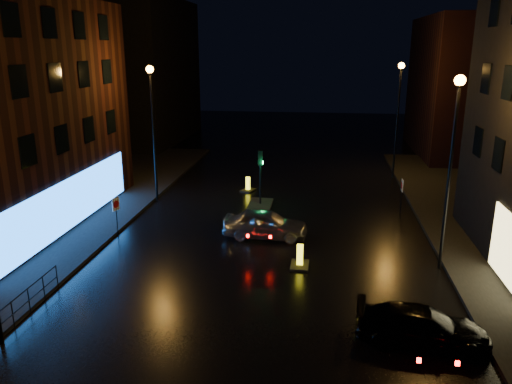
% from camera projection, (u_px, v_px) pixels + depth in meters
% --- Properties ---
extents(ground, '(120.00, 120.00, 0.00)m').
position_uv_depth(ground, '(245.00, 328.00, 17.39)').
color(ground, black).
rests_on(ground, ground).
extents(pavement_left, '(12.00, 44.00, 0.15)m').
position_uv_depth(pavement_left, '(10.00, 228.00, 26.76)').
color(pavement_left, black).
rests_on(pavement_left, ground).
extents(building_far_left, '(8.00, 16.00, 14.00)m').
position_uv_depth(building_far_left, '(142.00, 72.00, 50.76)').
color(building_far_left, black).
rests_on(building_far_left, ground).
extents(building_far_right, '(8.00, 14.00, 12.00)m').
position_uv_depth(building_far_right, '(466.00, 87.00, 44.25)').
color(building_far_right, black).
rests_on(building_far_right, ground).
extents(street_lamp_lfar, '(0.44, 0.44, 8.37)m').
position_uv_depth(street_lamp_lfar, '(152.00, 113.00, 30.14)').
color(street_lamp_lfar, black).
rests_on(street_lamp_lfar, ground).
extents(street_lamp_rnear, '(0.44, 0.44, 8.37)m').
position_uv_depth(street_lamp_rnear, '(453.00, 144.00, 20.55)').
color(street_lamp_rnear, black).
rests_on(street_lamp_rnear, ground).
extents(street_lamp_rfar, '(0.44, 0.44, 8.37)m').
position_uv_depth(street_lamp_rfar, '(399.00, 103.00, 35.77)').
color(street_lamp_rfar, black).
rests_on(street_lamp_rfar, ground).
extents(traffic_signal, '(1.40, 2.40, 3.45)m').
position_uv_depth(traffic_signal, '(260.00, 197.00, 30.72)').
color(traffic_signal, black).
rests_on(traffic_signal, ground).
extents(guard_railing, '(0.05, 6.04, 1.00)m').
position_uv_depth(guard_railing, '(12.00, 308.00, 17.25)').
color(guard_railing, black).
rests_on(guard_railing, ground).
extents(silver_hatchback, '(4.36, 1.86, 1.47)m').
position_uv_depth(silver_hatchback, '(265.00, 224.00, 25.48)').
color(silver_hatchback, '#B2B5BA').
rests_on(silver_hatchback, ground).
extents(dark_sedan, '(4.47, 2.23, 1.25)m').
position_uv_depth(dark_sedan, '(422.00, 327.00, 16.32)').
color(dark_sedan, black).
rests_on(dark_sedan, ground).
extents(bollard_near, '(0.81, 1.20, 1.04)m').
position_uv_depth(bollard_near, '(300.00, 262.00, 22.21)').
color(bollard_near, black).
rests_on(bollard_near, ground).
extents(bollard_far, '(1.07, 1.30, 0.97)m').
position_uv_depth(bollard_far, '(248.00, 188.00, 33.88)').
color(bollard_far, black).
rests_on(bollard_far, ground).
extents(road_sign_left, '(0.19, 0.48, 2.03)m').
position_uv_depth(road_sign_left, '(116.00, 207.00, 25.51)').
color(road_sign_left, black).
rests_on(road_sign_left, ground).
extents(road_sign_right, '(0.07, 0.51, 2.13)m').
position_uv_depth(road_sign_right, '(402.00, 188.00, 28.68)').
color(road_sign_right, black).
rests_on(road_sign_right, ground).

